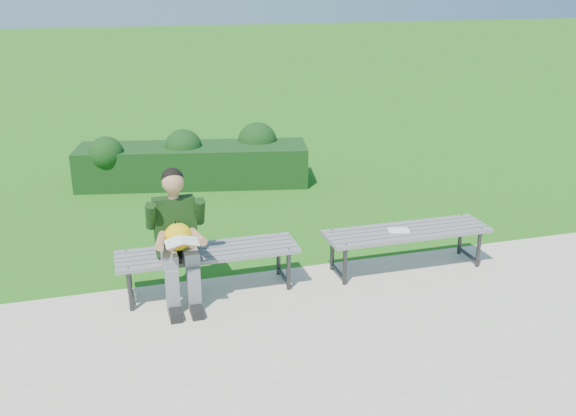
{
  "coord_description": "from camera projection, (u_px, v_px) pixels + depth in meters",
  "views": [
    {
      "loc": [
        -1.4,
        -6.12,
        3.0
      ],
      "look_at": [
        0.35,
        -0.17,
        0.79
      ],
      "focal_mm": 40.0,
      "sensor_mm": 36.0,
      "label": 1
    }
  ],
  "objects": [
    {
      "name": "ground",
      "position": [
        252.0,
        275.0,
        6.91
      ],
      "size": [
        80.0,
        80.0,
        0.0
      ],
      "color": "#266F15",
      "rests_on": "ground"
    },
    {
      "name": "bench_right",
      "position": [
        407.0,
        234.0,
        6.89
      ],
      "size": [
        1.8,
        0.5,
        0.46
      ],
      "color": "slate",
      "rests_on": "walkway"
    },
    {
      "name": "bench_left",
      "position": [
        208.0,
        255.0,
        6.37
      ],
      "size": [
        1.8,
        0.5,
        0.46
      ],
      "color": "slate",
      "rests_on": "walkway"
    },
    {
      "name": "walkway",
      "position": [
        301.0,
        361.0,
        5.32
      ],
      "size": [
        30.0,
        3.5,
        0.02
      ],
      "color": "beige",
      "rests_on": "ground"
    },
    {
      "name": "hedge",
      "position": [
        194.0,
        161.0,
        9.89
      ],
      "size": [
        3.59,
        1.57,
        0.88
      ],
      "color": "#10440F",
      "rests_on": "ground"
    },
    {
      "name": "seated_boy",
      "position": [
        177.0,
        234.0,
        6.1
      ],
      "size": [
        0.56,
        0.76,
        1.31
      ],
      "color": "slate",
      "rests_on": "walkway"
    },
    {
      "name": "paper_sheet",
      "position": [
        399.0,
        230.0,
        6.85
      ],
      "size": [
        0.25,
        0.21,
        0.01
      ],
      "color": "white",
      "rests_on": "bench_right"
    }
  ]
}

